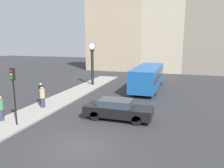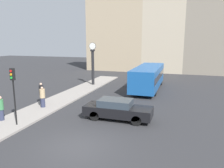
# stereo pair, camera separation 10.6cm
# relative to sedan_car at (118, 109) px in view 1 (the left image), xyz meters

# --- Properties ---
(ground_plane) EXTENTS (120.00, 120.00, 0.00)m
(ground_plane) POSITION_rel_sedan_car_xyz_m (-0.84, -4.65, -0.75)
(ground_plane) COLOR #2D2D30
(sidewalk_corner) EXTENTS (2.81, 24.05, 0.13)m
(sidewalk_corner) POSITION_rel_sedan_car_xyz_m (-6.55, 5.38, -0.68)
(sidewalk_corner) COLOR gray
(sidewalk_corner) RESTS_ON ground_plane
(building_row) EXTENTS (25.15, 5.00, 19.03)m
(building_row) POSITION_rel_sedan_car_xyz_m (-0.49, 26.58, 7.30)
(building_row) COLOR tan
(building_row) RESTS_ON ground_plane
(sedan_car) EXTENTS (4.80, 1.71, 1.46)m
(sedan_car) POSITION_rel_sedan_car_xyz_m (0.00, 0.00, 0.00)
(sedan_car) COLOR black
(sedan_car) RESTS_ON ground_plane
(bus_distant) EXTENTS (2.62, 9.65, 2.63)m
(bus_distant) POSITION_rel_sedan_car_xyz_m (0.49, 10.74, 0.77)
(bus_distant) COLOR #195199
(bus_distant) RESTS_ON ground_plane
(traffic_light_near) EXTENTS (0.26, 0.24, 3.71)m
(traffic_light_near) POSITION_rel_sedan_car_xyz_m (-5.87, -3.34, 2.04)
(traffic_light_near) COLOR black
(traffic_light_near) RESTS_ON sidewalk_corner
(street_clock) EXTENTS (0.88, 0.44, 5.21)m
(street_clock) POSITION_rel_sedan_car_xyz_m (-6.42, 10.72, 1.92)
(street_clock) COLOR black
(street_clock) RESTS_ON sidewalk_corner
(pedestrian_tan_coat) EXTENTS (0.43, 0.43, 1.72)m
(pedestrian_tan_coat) POSITION_rel_sedan_car_xyz_m (-6.59, 0.52, 0.23)
(pedestrian_tan_coat) COLOR #2D334C
(pedestrian_tan_coat) RESTS_ON sidewalk_corner
(pedestrian_green_hoodie) EXTENTS (0.40, 0.40, 1.71)m
(pedestrian_green_hoodie) POSITION_rel_sedan_car_xyz_m (-7.44, -2.98, 0.23)
(pedestrian_green_hoodie) COLOR #2D334C
(pedestrian_green_hoodie) RESTS_ON sidewalk_corner
(pedestrian_black_jacket) EXTENTS (0.38, 0.38, 1.81)m
(pedestrian_black_jacket) POSITION_rel_sedan_car_xyz_m (-7.37, 1.46, 0.29)
(pedestrian_black_jacket) COLOR #2D334C
(pedestrian_black_jacket) RESTS_ON sidewalk_corner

